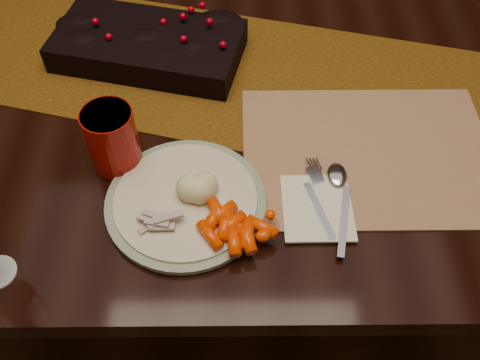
{
  "coord_description": "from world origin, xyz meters",
  "views": [
    {
      "loc": [
        0.02,
        -0.79,
        1.46
      ],
      "look_at": [
        0.03,
        -0.28,
        0.8
      ],
      "focal_mm": 40.0,
      "sensor_mm": 36.0,
      "label": 1
    }
  ],
  "objects_px": {
    "dining_table": "(229,194)",
    "baby_carrots": "(232,227)",
    "dinner_plate": "(186,201)",
    "turkey_shreds": "(159,221)",
    "napkin": "(317,208)",
    "red_cup": "(112,139)",
    "mashed_potatoes": "(193,177)",
    "placemat_main": "(368,154)",
    "centerpiece": "(148,42)"
  },
  "relations": [
    {
      "from": "dining_table",
      "to": "placemat_main",
      "type": "bearing_deg",
      "value": -37.5
    },
    {
      "from": "mashed_potatoes",
      "to": "red_cup",
      "type": "relative_size",
      "value": 0.73
    },
    {
      "from": "dining_table",
      "to": "centerpiece",
      "type": "height_order",
      "value": "centerpiece"
    },
    {
      "from": "dining_table",
      "to": "placemat_main",
      "type": "xyz_separation_m",
      "value": [
        0.25,
        -0.19,
        0.38
      ]
    },
    {
      "from": "red_cup",
      "to": "centerpiece",
      "type": "bearing_deg",
      "value": 84.31
    },
    {
      "from": "napkin",
      "to": "mashed_potatoes",
      "type": "bearing_deg",
      "value": 169.28
    },
    {
      "from": "dining_table",
      "to": "centerpiece",
      "type": "xyz_separation_m",
      "value": [
        -0.15,
        0.07,
        0.41
      ]
    },
    {
      "from": "dining_table",
      "to": "red_cup",
      "type": "bearing_deg",
      "value": -131.39
    },
    {
      "from": "centerpiece",
      "to": "turkey_shreds",
      "type": "height_order",
      "value": "centerpiece"
    },
    {
      "from": "centerpiece",
      "to": "napkin",
      "type": "relative_size",
      "value": 2.82
    },
    {
      "from": "centerpiece",
      "to": "baby_carrots",
      "type": "relative_size",
      "value": 3.36
    },
    {
      "from": "placemat_main",
      "to": "red_cup",
      "type": "xyz_separation_m",
      "value": [
        -0.43,
        -0.02,
        0.06
      ]
    },
    {
      "from": "placemat_main",
      "to": "napkin",
      "type": "relative_size",
      "value": 3.35
    },
    {
      "from": "centerpiece",
      "to": "mashed_potatoes",
      "type": "height_order",
      "value": "centerpiece"
    },
    {
      "from": "mashed_potatoes",
      "to": "napkin",
      "type": "height_order",
      "value": "mashed_potatoes"
    },
    {
      "from": "turkey_shreds",
      "to": "napkin",
      "type": "xyz_separation_m",
      "value": [
        0.25,
        0.04,
        -0.02
      ]
    },
    {
      "from": "dinner_plate",
      "to": "baby_carrots",
      "type": "bearing_deg",
      "value": -39.65
    },
    {
      "from": "dinner_plate",
      "to": "red_cup",
      "type": "xyz_separation_m",
      "value": [
        -0.12,
        0.09,
        0.05
      ]
    },
    {
      "from": "baby_carrots",
      "to": "napkin",
      "type": "bearing_deg",
      "value": 20.48
    },
    {
      "from": "placemat_main",
      "to": "napkin",
      "type": "xyz_separation_m",
      "value": [
        -0.1,
        -0.12,
        0.0
      ]
    },
    {
      "from": "turkey_shreds",
      "to": "napkin",
      "type": "distance_m",
      "value": 0.25
    },
    {
      "from": "napkin",
      "to": "red_cup",
      "type": "relative_size",
      "value": 1.13
    },
    {
      "from": "dining_table",
      "to": "dinner_plate",
      "type": "xyz_separation_m",
      "value": [
        -0.06,
        -0.3,
        0.39
      ]
    },
    {
      "from": "centerpiece",
      "to": "dinner_plate",
      "type": "distance_m",
      "value": 0.38
    },
    {
      "from": "turkey_shreds",
      "to": "red_cup",
      "type": "bearing_deg",
      "value": 121.25
    },
    {
      "from": "baby_carrots",
      "to": "turkey_shreds",
      "type": "distance_m",
      "value": 0.11
    },
    {
      "from": "dining_table",
      "to": "red_cup",
      "type": "distance_m",
      "value": 0.52
    },
    {
      "from": "dining_table",
      "to": "turkey_shreds",
      "type": "height_order",
      "value": "turkey_shreds"
    },
    {
      "from": "baby_carrots",
      "to": "mashed_potatoes",
      "type": "xyz_separation_m",
      "value": [
        -0.06,
        0.09,
        0.01
      ]
    },
    {
      "from": "mashed_potatoes",
      "to": "turkey_shreds",
      "type": "xyz_separation_m",
      "value": [
        -0.05,
        -0.07,
        -0.02
      ]
    },
    {
      "from": "turkey_shreds",
      "to": "red_cup",
      "type": "xyz_separation_m",
      "value": [
        -0.08,
        0.14,
        0.03
      ]
    },
    {
      "from": "dining_table",
      "to": "centerpiece",
      "type": "relative_size",
      "value": 4.95
    },
    {
      "from": "dinner_plate",
      "to": "turkey_shreds",
      "type": "xyz_separation_m",
      "value": [
        -0.04,
        -0.05,
        0.02
      ]
    },
    {
      "from": "dining_table",
      "to": "mashed_potatoes",
      "type": "xyz_separation_m",
      "value": [
        -0.05,
        -0.27,
        0.42
      ]
    },
    {
      "from": "placemat_main",
      "to": "turkey_shreds",
      "type": "distance_m",
      "value": 0.38
    },
    {
      "from": "dining_table",
      "to": "red_cup",
      "type": "xyz_separation_m",
      "value": [
        -0.18,
        -0.21,
        0.44
      ]
    },
    {
      "from": "dinner_plate",
      "to": "mashed_potatoes",
      "type": "relative_size",
      "value": 3.07
    },
    {
      "from": "mashed_potatoes",
      "to": "red_cup",
      "type": "distance_m",
      "value": 0.15
    },
    {
      "from": "centerpiece",
      "to": "red_cup",
      "type": "xyz_separation_m",
      "value": [
        -0.03,
        -0.28,
        0.02
      ]
    },
    {
      "from": "mashed_potatoes",
      "to": "turkey_shreds",
      "type": "relative_size",
      "value": 1.27
    },
    {
      "from": "baby_carrots",
      "to": "turkey_shreds",
      "type": "height_order",
      "value": "baby_carrots"
    },
    {
      "from": "placemat_main",
      "to": "dinner_plate",
      "type": "relative_size",
      "value": 1.68
    },
    {
      "from": "red_cup",
      "to": "dining_table",
      "type": "bearing_deg",
      "value": 48.61
    },
    {
      "from": "dining_table",
      "to": "baby_carrots",
      "type": "bearing_deg",
      "value": -87.97
    },
    {
      "from": "placemat_main",
      "to": "mashed_potatoes",
      "type": "bearing_deg",
      "value": -165.01
    },
    {
      "from": "mashed_potatoes",
      "to": "red_cup",
      "type": "xyz_separation_m",
      "value": [
        -0.13,
        0.06,
        0.02
      ]
    },
    {
      "from": "turkey_shreds",
      "to": "baby_carrots",
      "type": "bearing_deg",
      "value": -7.19
    },
    {
      "from": "mashed_potatoes",
      "to": "centerpiece",
      "type": "bearing_deg",
      "value": 107.11
    },
    {
      "from": "baby_carrots",
      "to": "red_cup",
      "type": "bearing_deg",
      "value": 142.17
    },
    {
      "from": "napkin",
      "to": "centerpiece",
      "type": "bearing_deg",
      "value": 128.38
    }
  ]
}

